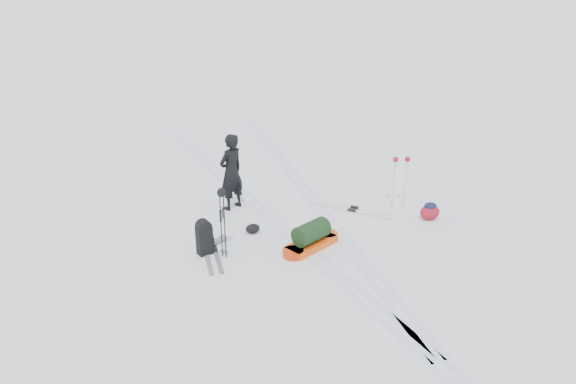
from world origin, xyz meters
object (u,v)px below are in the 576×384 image
(skier, at_px, (231,172))
(ski_poles_black, at_px, (222,201))
(expedition_rucksack, at_px, (206,237))
(pulk_sled, at_px, (311,238))

(skier, height_order, ski_poles_black, skier)
(skier, bearing_deg, ski_poles_black, 41.89)
(expedition_rucksack, distance_m, ski_poles_black, 0.99)
(skier, bearing_deg, pulk_sled, 82.66)
(ski_poles_black, bearing_deg, pulk_sled, -8.89)
(pulk_sled, distance_m, expedition_rucksack, 2.20)
(skier, height_order, expedition_rucksack, skier)
(skier, bearing_deg, expedition_rucksack, 32.24)
(expedition_rucksack, height_order, ski_poles_black, ski_poles_black)
(skier, xyz_separation_m, pulk_sled, (0.89, -2.62, -0.72))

